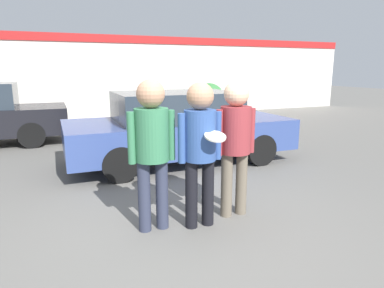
{
  "coord_description": "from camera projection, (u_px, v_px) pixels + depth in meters",
  "views": [
    {
      "loc": [
        -1.42,
        -3.68,
        1.92
      ],
      "look_at": [
        0.17,
        0.2,
        0.99
      ],
      "focal_mm": 32.0,
      "sensor_mm": 36.0,
      "label": 1
    }
  ],
  "objects": [
    {
      "name": "ground_plane",
      "position": [
        186.0,
        226.0,
        4.26
      ],
      "size": [
        56.0,
        56.0,
        0.0
      ],
      "primitive_type": "plane",
      "color": "#66635E"
    },
    {
      "name": "storefront_building",
      "position": [
        90.0,
        76.0,
        13.15
      ],
      "size": [
        24.0,
        0.22,
        3.18
      ],
      "color": "silver",
      "rests_on": "ground"
    },
    {
      "name": "person_left",
      "position": [
        152.0,
        141.0,
        3.95
      ],
      "size": [
        0.56,
        0.39,
        1.8
      ],
      "color": "#2D3347",
      "rests_on": "ground"
    },
    {
      "name": "person_middle_with_frisbee",
      "position": [
        200.0,
        142.0,
        4.05
      ],
      "size": [
        0.55,
        0.58,
        1.77
      ],
      "color": "black",
      "rests_on": "ground"
    },
    {
      "name": "person_right",
      "position": [
        235.0,
        136.0,
        4.37
      ],
      "size": [
        0.56,
        0.39,
        1.77
      ],
      "color": "#665B4C",
      "rests_on": "ground"
    },
    {
      "name": "parked_car_near",
      "position": [
        179.0,
        127.0,
        7.05
      ],
      "size": [
        4.55,
        1.93,
        1.46
      ],
      "color": "#334784",
      "rests_on": "ground"
    },
    {
      "name": "shrub",
      "position": [
        209.0,
        99.0,
        14.32
      ],
      "size": [
        1.32,
        1.32,
        1.32
      ],
      "color": "#387A3D",
      "rests_on": "ground"
    }
  ]
}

